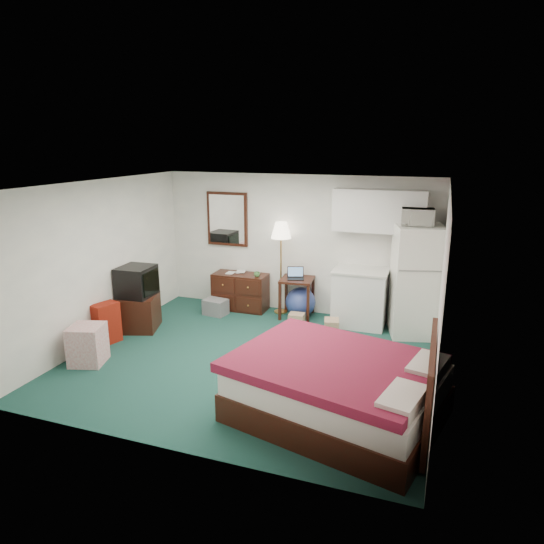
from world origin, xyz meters
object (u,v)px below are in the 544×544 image
at_px(dresser, 240,291).
at_px(desk, 297,298).
at_px(fridge, 416,281).
at_px(kitchen_counter, 360,298).
at_px(suitcase, 106,323).
at_px(floor_lamp, 281,268).
at_px(tv_stand, 140,312).
at_px(bed, 337,389).

bearing_deg(dresser, desk, -2.94).
relative_size(dresser, fridge, 0.56).
xyz_separation_m(kitchen_counter, fridge, (0.90, -0.11, 0.42)).
xyz_separation_m(fridge, suitcase, (-4.48, -1.98, -0.58)).
xyz_separation_m(floor_lamp, tv_stand, (-1.97, -1.56, -0.55)).
bearing_deg(floor_lamp, dresser, -174.08).
bearing_deg(suitcase, fridge, 41.24).
distance_m(kitchen_counter, tv_stand, 3.72).
bearing_deg(desk, bed, -70.39).
xyz_separation_m(kitchen_counter, bed, (0.25, -2.98, -0.13)).
relative_size(desk, suitcase, 1.11).
bearing_deg(suitcase, dresser, 75.21).
bearing_deg(desk, suitcase, -144.44).
relative_size(floor_lamp, suitcase, 2.63).
relative_size(bed, suitcase, 3.42).
height_order(floor_lamp, fridge, fridge).
bearing_deg(suitcase, kitchen_counter, 47.62).
height_order(desk, kitchen_counter, kitchen_counter).
bearing_deg(tv_stand, suitcase, -120.92).
height_order(desk, fridge, fridge).
bearing_deg(bed, kitchen_counter, 108.90).
bearing_deg(floor_lamp, desk, -19.38).
distance_m(desk, bed, 3.30).
height_order(dresser, fridge, fridge).
bearing_deg(kitchen_counter, desk, 178.64).
bearing_deg(dresser, floor_lamp, 5.06).
height_order(bed, tv_stand, bed).
relative_size(dresser, tv_stand, 1.60).
relative_size(fridge, suitcase, 2.81).
height_order(desk, suitcase, desk).
bearing_deg(kitchen_counter, tv_stand, -157.91).
xyz_separation_m(dresser, fridge, (3.13, -0.17, 0.55)).
bearing_deg(fridge, dresser, 162.87).
xyz_separation_m(fridge, bed, (-0.65, -2.87, -0.55)).
xyz_separation_m(bed, tv_stand, (-3.69, 1.56, -0.06)).
relative_size(floor_lamp, kitchen_counter, 1.77).
relative_size(floor_lamp, desk, 2.36).
xyz_separation_m(floor_lamp, bed, (1.71, -3.12, -0.49)).
xyz_separation_m(dresser, tv_stand, (-1.20, -1.48, -0.05)).
bearing_deg(dresser, fridge, -3.91).
distance_m(floor_lamp, fridge, 2.38).
bearing_deg(dresser, suitcase, -123.07).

